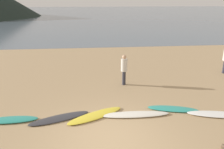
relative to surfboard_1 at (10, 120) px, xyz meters
The scene contains 9 objects.
ground_plane 9.15m from the surfboard_1, 67.93° to the left, with size 120.00×120.00×0.20m, color tan.
ocean_water 62.56m from the surfboard_1, 86.85° to the left, with size 140.00×100.00×0.01m, color slate.
surfboard_1 is the anchor object (origin of this frame).
surfboard_2 1.75m from the surfboard_1, ahead, with size 2.23×0.53×0.07m, color #333338.
surfboard_3 3.07m from the surfboard_1, ahead, with size 2.30×0.58×0.09m, color yellow.
surfboard_4 4.55m from the surfboard_1, ahead, with size 2.64×0.50×0.10m, color silver.
surfboard_5 6.16m from the surfboard_1, ahead, with size 1.98×0.52×0.09m, color teal.
surfboard_6 7.75m from the surfboard_1, ahead, with size 2.40×0.53×0.10m, color white.
person_0 5.70m from the surfboard_1, 34.47° to the left, with size 0.32×0.32×1.56m.
Camera 1 is at (-0.55, -6.12, 4.23)m, focal length 36.65 mm.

